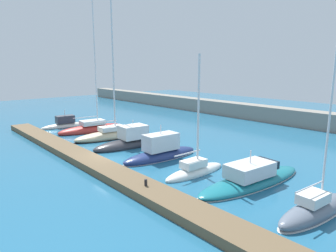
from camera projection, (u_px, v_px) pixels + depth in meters
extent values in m
plane|color=#236084|center=(109.00, 161.00, 27.81)|extent=(120.00, 120.00, 0.00)
cube|color=brown|center=(90.00, 162.00, 26.51)|extent=(41.92, 2.26, 0.60)
cube|color=gray|center=(276.00, 115.00, 46.29)|extent=(108.00, 2.73, 2.38)
ellipsoid|color=silver|center=(65.00, 126.00, 43.03)|extent=(2.14, 6.64, 1.00)
ellipsoid|color=black|center=(65.00, 127.00, 43.04)|extent=(2.16, 6.70, 0.12)
cube|color=#333842|center=(65.00, 119.00, 42.91)|extent=(1.51, 2.56, 1.04)
cube|color=black|center=(71.00, 118.00, 43.36)|extent=(1.23, 0.71, 0.58)
cylinder|color=silver|center=(65.00, 113.00, 42.73)|extent=(0.08, 0.08, 0.83)
ellipsoid|color=#B72D28|center=(92.00, 130.00, 40.20)|extent=(3.33, 9.30, 1.35)
cylinder|color=silver|center=(95.00, 60.00, 38.89)|extent=(0.12, 0.12, 16.79)
cylinder|color=silver|center=(85.00, 117.00, 39.35)|extent=(0.37, 3.23, 0.08)
cube|color=silver|center=(93.00, 122.00, 40.05)|extent=(2.10, 3.21, 0.58)
ellipsoid|color=beige|center=(111.00, 135.00, 36.55)|extent=(3.18, 9.36, 1.23)
ellipsoid|color=black|center=(111.00, 138.00, 36.60)|extent=(3.21, 9.45, 0.12)
cylinder|color=silver|center=(113.00, 64.00, 35.22)|extent=(0.18, 0.18, 15.75)
cylinder|color=silver|center=(104.00, 122.00, 35.69)|extent=(0.34, 3.21, 0.12)
cube|color=silver|center=(112.00, 128.00, 36.43)|extent=(1.78, 3.06, 0.53)
ellipsoid|color=#2D2D33|center=(127.00, 145.00, 32.50)|extent=(2.94, 7.97, 1.28)
cube|color=silver|center=(133.00, 132.00, 32.69)|extent=(2.20, 2.94, 1.41)
cube|color=black|center=(136.00, 129.00, 32.88)|extent=(1.85, 0.83, 0.79)
cylinder|color=silver|center=(133.00, 123.00, 32.49)|extent=(0.08, 0.08, 0.61)
ellipsoid|color=navy|center=(161.00, 156.00, 28.52)|extent=(2.71, 8.19, 1.17)
ellipsoid|color=silver|center=(161.00, 158.00, 28.56)|extent=(2.74, 8.28, 0.12)
cube|color=silver|center=(161.00, 142.00, 28.26)|extent=(1.83, 3.36, 1.53)
cube|color=black|center=(171.00, 138.00, 28.94)|extent=(1.53, 0.90, 0.86)
cylinder|color=silver|center=(161.00, 129.00, 28.03)|extent=(0.08, 0.08, 0.84)
ellipsoid|color=white|center=(195.00, 172.00, 24.41)|extent=(1.66, 6.20, 0.99)
cylinder|color=silver|center=(198.00, 112.00, 23.60)|extent=(0.17, 0.17, 8.85)
cylinder|color=silver|center=(188.00, 153.00, 23.51)|extent=(0.14, 2.74, 0.12)
cube|color=silver|center=(194.00, 164.00, 24.13)|extent=(1.16, 2.11, 0.60)
ellipsoid|color=#19707F|center=(252.00, 181.00, 22.33)|extent=(3.59, 10.61, 0.87)
ellipsoid|color=silver|center=(252.00, 183.00, 22.36)|extent=(3.63, 10.72, 0.12)
cube|color=silver|center=(250.00, 170.00, 21.97)|extent=(2.34, 3.76, 1.01)
cube|color=black|center=(266.00, 163.00, 22.99)|extent=(1.90, 1.06, 0.57)
cylinder|color=silver|center=(251.00, 157.00, 21.78)|extent=(0.08, 0.08, 0.97)
ellipsoid|color=slate|center=(315.00, 210.00, 17.60)|extent=(2.28, 6.91, 1.13)
ellipsoid|color=silver|center=(314.00, 215.00, 17.65)|extent=(2.30, 6.98, 0.12)
cylinder|color=silver|center=(332.00, 93.00, 16.63)|extent=(0.12, 0.12, 12.45)
cylinder|color=silver|center=(310.00, 187.00, 16.78)|extent=(0.32, 2.80, 0.08)
cube|color=silver|center=(313.00, 198.00, 17.24)|extent=(1.32, 1.94, 0.59)
cylinder|color=black|center=(146.00, 183.00, 20.38)|extent=(0.20, 0.20, 0.44)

